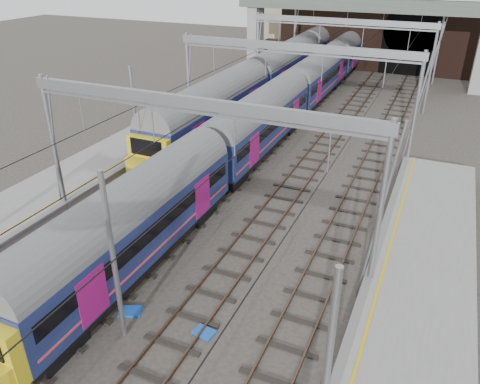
% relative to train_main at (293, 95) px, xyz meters
% --- Properties ---
extents(ground, '(160.00, 160.00, 0.00)m').
position_rel_train_main_xyz_m(ground, '(2.00, -28.78, -2.41)').
color(ground, '#38332D').
rests_on(ground, ground).
extents(tracks, '(14.40, 80.00, 0.22)m').
position_rel_train_main_xyz_m(tracks, '(2.00, -13.78, -2.39)').
color(tracks, '#4C3828').
rests_on(tracks, ground).
extents(overhead_line, '(16.80, 80.00, 8.00)m').
position_rel_train_main_xyz_m(overhead_line, '(2.00, -7.29, 4.15)').
color(overhead_line, gray).
rests_on(overhead_line, ground).
extents(retaining_wall, '(28.00, 2.75, 9.00)m').
position_rel_train_main_xyz_m(retaining_wall, '(3.40, 23.16, 1.92)').
color(retaining_wall, black).
rests_on(retaining_wall, ground).
extents(overbridge, '(28.00, 3.00, 9.25)m').
position_rel_train_main_xyz_m(overbridge, '(2.00, 17.22, 4.85)').
color(overbridge, gray).
rests_on(overbridge, ground).
extents(train_main, '(2.68, 61.93, 4.65)m').
position_rel_train_main_xyz_m(train_main, '(0.00, 0.00, 0.00)').
color(train_main, black).
rests_on(train_main, ground).
extents(train_second, '(2.93, 50.84, 5.00)m').
position_rel_train_main_xyz_m(train_second, '(-4.00, 9.49, 0.15)').
color(train_second, black).
rests_on(train_second, ground).
extents(equip_cover_a, '(1.08, 0.94, 0.11)m').
position_rel_train_main_xyz_m(equip_cover_a, '(1.47, -25.67, -2.36)').
color(equip_cover_a, blue).
rests_on(equip_cover_a, ground).
extents(equip_cover_b, '(0.90, 0.70, 0.10)m').
position_rel_train_main_xyz_m(equip_cover_b, '(4.81, -25.49, -2.37)').
color(equip_cover_b, blue).
rests_on(equip_cover_b, ground).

